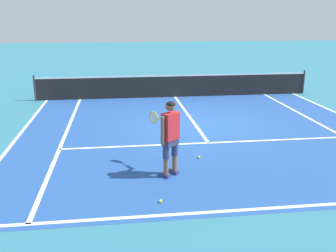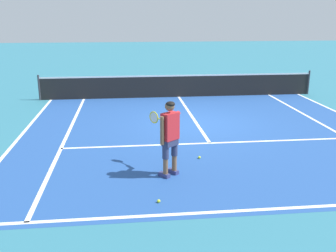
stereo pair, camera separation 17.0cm
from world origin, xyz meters
The scene contains 12 objects.
ground_plane centered at (0.00, 0.00, 0.00)m, with size 80.00×80.00×0.00m, color teal.
court_inner_surface centered at (0.00, -0.80, 0.00)m, with size 10.98×10.70×0.00m, color #234C93.
line_baseline centered at (0.00, -5.95, 0.00)m, with size 10.98×0.10×0.01m, color white.
line_service centered at (0.00, -2.05, 0.00)m, with size 8.23×0.10×0.01m, color white.
line_centre_service centered at (0.00, 1.15, 0.00)m, with size 0.10×6.40×0.01m, color white.
line_singles_left centered at (-4.12, -0.80, 0.00)m, with size 0.10×10.30×0.01m, color white.
line_singles_right centered at (4.12, -0.80, 0.00)m, with size 0.10×10.30×0.01m, color white.
line_doubles_left centered at (-5.49, -0.80, 0.00)m, with size 0.10×10.30×0.01m, color white.
tennis_net centered at (0.00, 4.35, 0.50)m, with size 11.96×0.08×1.07m.
tennis_player centered at (-1.39, -4.15, 0.99)m, with size 0.66×1.19×1.71m.
tennis_ball_near_feet centered at (-0.52, -3.21, 0.03)m, with size 0.07×0.07×0.07m, color #CCE02D.
tennis_ball_by_baseline centered at (-1.75, -5.45, 0.03)m, with size 0.07×0.07×0.07m, color #CCE02D.
Camera 1 is at (-2.48, -12.15, 3.50)m, focal length 41.23 mm.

